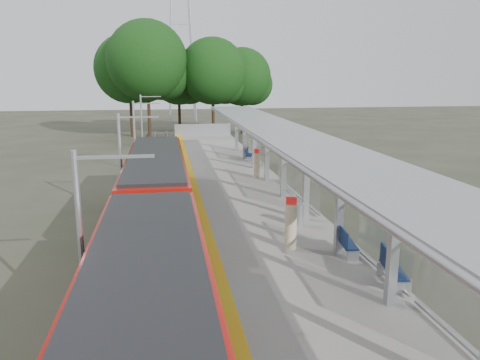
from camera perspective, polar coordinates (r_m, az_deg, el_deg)
The scene contains 14 objects.
trackbed at distance 26.14m, azimuth -9.89°, elevation -3.38°, with size 3.00×70.00×0.24m, color #59544C.
platform at distance 26.34m, azimuth -0.08°, elevation -2.21°, with size 6.00×50.00×1.00m, color gray.
tactile_strip at distance 25.95m, azimuth -5.65°, elevation -1.33°, with size 0.60×50.00×0.02m, color gold.
end_fence at distance 50.58m, azimuth -4.56°, elevation 6.16°, with size 6.00×0.10×1.20m, color #9EA0A5.
train at distance 16.03m, azimuth -10.46°, elevation -6.47°, with size 2.74×27.60×3.62m.
canopy at distance 22.27m, azimuth 5.57°, elevation 4.71°, with size 3.27×38.00×3.66m.
tree_cluster at distance 57.50m, azimuth -7.86°, elevation 13.21°, with size 21.32×14.94×13.44m.
catenary_masts at distance 24.63m, azimuth -14.14°, elevation 2.11°, with size 2.08×48.16×5.40m.
bench_near at distance 15.07m, azimuth 17.95°, elevation -10.07°, with size 0.79×1.67×1.10m.
bench_mid at distance 17.06m, azimuth 12.60°, elevation -7.13°, with size 0.67×1.60×1.06m.
bench_far at distance 35.11m, azimuth 1.03°, elevation 3.21°, with size 0.82×1.48×0.97m.
info_pillar_near at distance 17.25m, azimuth 6.21°, elevation -5.65°, with size 0.44×0.44×1.97m.
info_pillar_far at distance 29.09m, azimuth 2.08°, elevation 1.80°, with size 0.41×0.41×1.82m.
litter_bin at distance 20.04m, azimuth 7.14°, elevation -4.20°, with size 0.46×0.46×0.94m, color #9EA0A5.
Camera 1 is at (-4.01, -5.15, 7.23)m, focal length 35.00 mm.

